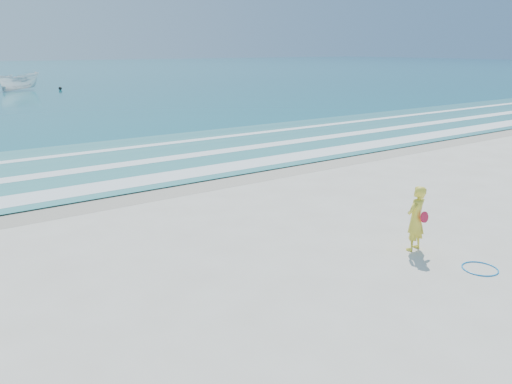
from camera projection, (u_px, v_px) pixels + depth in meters
ground at (369, 280)px, 10.47m from camera, size 400.00×400.00×0.00m
wet_sand at (176, 186)px, 17.54m from camera, size 400.00×2.40×0.00m
shallow at (124, 160)px, 21.45m from camera, size 400.00×10.00×0.01m
foam_near at (161, 178)px, 18.54m from camera, size 400.00×1.40×0.01m
foam_mid at (131, 163)px, 20.82m from camera, size 400.00×0.90×0.01m
foam_far at (105, 151)px, 23.41m from camera, size 400.00×0.60×0.01m
hoop at (480, 269)px, 10.99m from camera, size 0.99×0.99×0.03m
boat at (19, 82)px, 56.20m from camera, size 5.41×3.84×1.96m
buoy at (60, 88)px, 56.89m from camera, size 0.38×0.38×0.38m
woman at (416, 218)px, 11.85m from camera, size 0.63×0.46×1.59m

